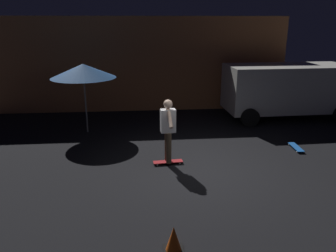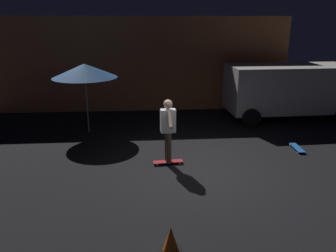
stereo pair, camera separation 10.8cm
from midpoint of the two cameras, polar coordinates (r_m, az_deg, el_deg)
The scene contains 8 objects.
ground_plane at distance 8.45m, azimuth 5.44°, elevation -7.99°, with size 28.00×28.00×0.00m, color black.
low_building at distance 15.41m, azimuth -5.36°, elevation 11.02°, with size 12.26×3.24×3.80m.
parked_van at distance 13.62m, azimuth 19.32°, elevation 6.11°, with size 4.66×2.33×2.03m.
patio_umbrella at distance 11.28m, azimuth -14.50°, elevation 9.06°, with size 2.10×2.10×2.30m.
skateboard_ridden at distance 8.91m, azimuth -0.35°, elevation -6.11°, with size 0.79×0.27×0.07m.
skateboard_spare at distance 10.58m, azimuth 20.66°, elevation -3.38°, with size 0.25×0.79×0.07m.
skater at distance 8.56m, azimuth -0.36°, elevation -0.09°, with size 0.40×0.99×1.67m.
traffic_cone at distance 5.76m, azimuth 0.40°, elevation -18.84°, with size 0.34×0.34×0.46m.
Camera 1 is at (-1.54, -7.48, 3.63)m, focal length 35.84 mm.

